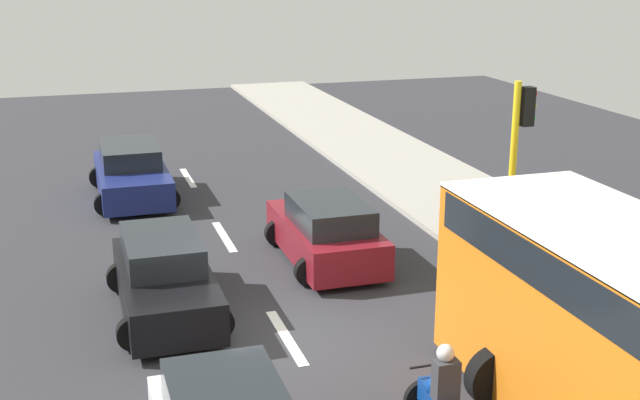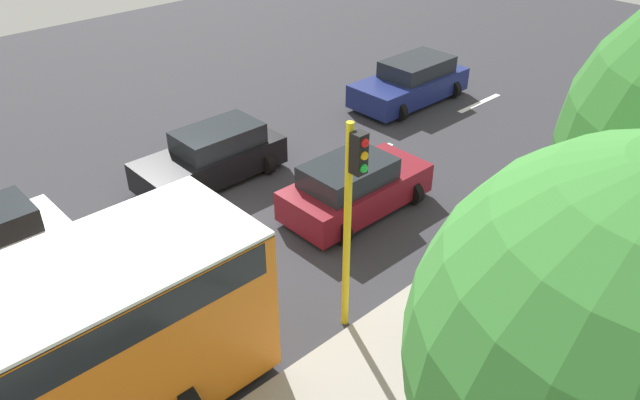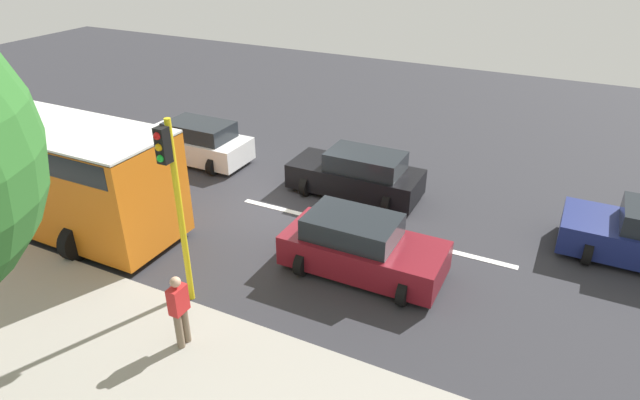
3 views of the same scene
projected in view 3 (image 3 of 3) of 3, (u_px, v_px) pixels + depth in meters
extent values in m
cube|color=#2D2D33|center=(278.00, 210.00, 16.78)|extent=(40.00, 60.00, 0.10)
cube|color=#9E998E|center=(108.00, 351.00, 11.18)|extent=(4.00, 60.00, 0.15)
cube|color=white|center=(19.00, 144.00, 21.48)|extent=(0.20, 2.40, 0.01)
cube|color=white|center=(133.00, 172.00, 19.12)|extent=(0.20, 2.40, 0.01)
cube|color=white|center=(278.00, 208.00, 16.75)|extent=(0.20, 2.40, 0.01)
cube|color=white|center=(472.00, 256.00, 14.39)|extent=(0.20, 2.40, 0.01)
cylinder|color=black|center=(587.00, 253.00, 13.99)|extent=(0.64, 0.22, 0.64)
cylinder|color=black|center=(590.00, 223.00, 15.32)|extent=(0.64, 0.22, 0.64)
cube|color=black|center=(355.00, 179.00, 17.38)|extent=(1.71, 4.24, 0.80)
cube|color=#1E2328|center=(365.00, 161.00, 16.93)|extent=(1.44, 2.38, 0.56)
cylinder|color=black|center=(306.00, 186.00, 17.45)|extent=(0.64, 0.22, 0.64)
cylinder|color=black|center=(326.00, 169.00, 18.63)|extent=(0.64, 0.22, 0.64)
cylinder|color=black|center=(387.00, 204.00, 16.35)|extent=(0.64, 0.22, 0.64)
cylinder|color=black|center=(403.00, 185.00, 17.53)|extent=(0.64, 0.22, 0.64)
cube|color=white|center=(194.00, 146.00, 19.85)|extent=(1.72, 4.23, 0.80)
cube|color=#1E2328|center=(199.00, 130.00, 19.40)|extent=(1.45, 2.37, 0.56)
cylinder|color=black|center=(152.00, 152.00, 19.92)|extent=(0.64, 0.22, 0.64)
cylinder|color=black|center=(178.00, 139.00, 21.11)|extent=(0.64, 0.22, 0.64)
cylinder|color=black|center=(213.00, 166.00, 18.82)|extent=(0.64, 0.22, 0.64)
cylinder|color=black|center=(238.00, 151.00, 20.01)|extent=(0.64, 0.22, 0.64)
cube|color=maroon|center=(364.00, 253.00, 13.55)|extent=(1.79, 4.05, 0.80)
cube|color=#1E2328|center=(353.00, 227.00, 13.36)|extent=(1.50, 2.27, 0.56)
cylinder|color=black|center=(423.00, 258.00, 13.76)|extent=(0.64, 0.22, 0.64)
cylinder|color=black|center=(404.00, 292.00, 12.51)|extent=(0.64, 0.22, 0.64)
cylinder|color=black|center=(329.00, 234.00, 14.81)|extent=(0.64, 0.22, 0.64)
cylinder|color=black|center=(302.00, 263.00, 13.57)|extent=(0.64, 0.22, 0.64)
cube|color=orange|center=(13.00, 162.00, 15.84)|extent=(2.50, 11.00, 2.90)
cube|color=black|center=(3.00, 127.00, 15.32)|extent=(2.52, 10.56, 0.60)
cylinder|color=black|center=(137.00, 206.00, 15.86)|extent=(1.00, 0.30, 1.00)
cylinder|color=black|center=(77.00, 242.00, 14.12)|extent=(1.00, 0.30, 1.00)
cylinder|color=black|center=(167.00, 196.00, 16.88)|extent=(0.60, 0.10, 0.60)
cylinder|color=black|center=(138.00, 188.00, 17.35)|extent=(0.60, 0.10, 0.60)
cube|color=navy|center=(150.00, 184.00, 17.02)|extent=(0.28, 1.10, 0.36)
sphere|color=navy|center=(154.00, 181.00, 16.86)|extent=(0.32, 0.32, 0.32)
cylinder|color=black|center=(162.00, 178.00, 16.64)|extent=(0.55, 0.04, 0.04)
cube|color=#333338|center=(146.00, 171.00, 16.85)|extent=(0.36, 0.24, 0.60)
sphere|color=silver|center=(145.00, 160.00, 16.64)|extent=(0.26, 0.26, 0.26)
cylinder|color=#72604C|center=(185.00, 325.00, 11.15)|extent=(0.16, 0.16, 0.85)
cylinder|color=#72604C|center=(179.00, 331.00, 10.99)|extent=(0.16, 0.16, 0.85)
cube|color=red|center=(178.00, 300.00, 10.73)|extent=(0.40, 0.24, 0.60)
sphere|color=tan|center=(175.00, 282.00, 10.53)|extent=(0.22, 0.22, 0.22)
cylinder|color=yellow|center=(181.00, 216.00, 11.79)|extent=(0.14, 0.14, 4.50)
cube|color=black|center=(163.00, 145.00, 10.80)|extent=(0.24, 0.24, 0.76)
sphere|color=red|center=(157.00, 136.00, 10.59)|extent=(0.16, 0.16, 0.16)
sphere|color=#F2A50C|center=(159.00, 147.00, 10.70)|extent=(0.16, 0.16, 0.16)
sphere|color=green|center=(161.00, 158.00, 10.81)|extent=(0.16, 0.16, 0.16)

